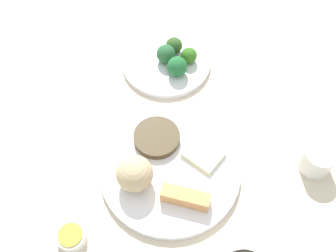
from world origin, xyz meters
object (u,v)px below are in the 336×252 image
(sauce_ramekin_hot_mustard, at_px, (72,237))
(teacup, at_px, (317,160))
(broccoli_plate, at_px, (166,62))
(main_plate, at_px, (170,170))

(sauce_ramekin_hot_mustard, relative_size, teacup, 0.84)
(broccoli_plate, bearing_deg, main_plate, -21.65)
(main_plate, xyz_separation_m, broccoli_plate, (-0.28, 0.11, -0.00))
(main_plate, distance_m, broccoli_plate, 0.31)
(main_plate, height_order, teacup, teacup)
(sauce_ramekin_hot_mustard, height_order, teacup, teacup)
(main_plate, xyz_separation_m, teacup, (0.11, 0.29, 0.02))
(sauce_ramekin_hot_mustard, bearing_deg, main_plate, 103.83)
(broccoli_plate, xyz_separation_m, teacup, (0.39, 0.17, 0.02))
(broccoli_plate, relative_size, teacup, 3.32)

